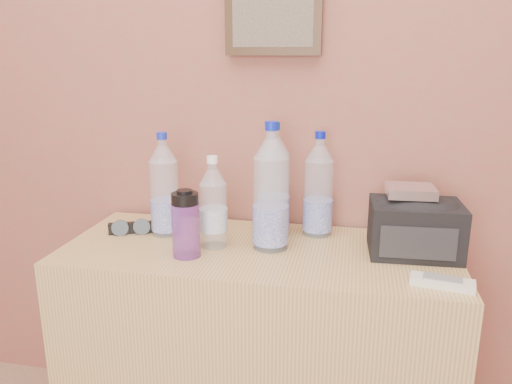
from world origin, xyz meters
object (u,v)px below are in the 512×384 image
pet_small (213,208)px  toiletry_bag (415,225)px  dresser (258,354)px  ac_remote (442,282)px  pet_large_c (318,190)px  pet_large_d (271,194)px  pet_large_a (164,190)px  pet_large_b (274,185)px  nalgene_bottle (186,224)px  foil_packet (411,191)px  sunglasses (131,228)px

pet_small → toiletry_bag: bearing=5.9°
dresser → ac_remote: 0.64m
pet_large_c → pet_large_d: bearing=-131.1°
dresser → pet_small: pet_small is taller
pet_large_a → pet_large_b: size_ratio=0.91×
pet_large_d → ac_remote: (0.46, -0.17, -0.16)m
nalgene_bottle → toiletry_bag: size_ratio=0.77×
pet_large_b → ac_remote: (0.47, -0.30, -0.15)m
pet_large_c → toiletry_bag: pet_large_c is taller
pet_large_b → pet_large_d: 0.13m
ac_remote → dresser: bearing=172.4°
pet_large_d → foil_packet: 0.39m
pet_large_d → pet_large_c: bearing=48.9°
pet_large_d → toiletry_bag: (0.41, 0.04, -0.08)m
pet_large_b → dresser: bearing=-99.7°
pet_large_b → pet_small: bearing=-136.4°
pet_large_a → pet_small: size_ratio=1.19×
dresser → pet_large_c: 0.55m
pet_large_d → nalgene_bottle: 0.26m
foil_packet → pet_large_b: bearing=168.0°
pet_large_c → pet_small: 0.34m
sunglasses → ac_remote: (0.92, -0.20, -0.01)m
pet_large_c → pet_small: bearing=-150.5°
foil_packet → pet_small: bearing=-173.7°
dresser → toiletry_bag: size_ratio=4.60×
pet_large_d → toiletry_bag: size_ratio=1.49×
pet_large_a → ac_remote: pet_large_a is taller
ac_remote → nalgene_bottle: bearing=-174.9°
pet_large_d → sunglasses: (-0.46, 0.03, -0.15)m
pet_large_d → nalgene_bottle: bearing=-153.6°
dresser → ac_remote: (0.50, -0.16, 0.37)m
pet_large_b → pet_small: size_ratio=1.30×
pet_large_b → sunglasses: size_ratio=2.51×
pet_large_c → foil_packet: size_ratio=2.51×
pet_large_b → pet_large_d: size_ratio=0.95×
nalgene_bottle → ac_remote: (0.68, -0.06, -0.09)m
pet_large_a → sunglasses: size_ratio=2.30×
nalgene_bottle → pet_large_d: bearing=26.4°
pet_large_a → sunglasses: pet_large_a is taller
toiletry_bag → nalgene_bottle: bearing=-169.5°
pet_large_b → nalgene_bottle: bearing=-131.6°
ac_remote → pet_large_d: bearing=169.8°
pet_large_d → nalgene_bottle: size_ratio=1.93×
dresser → nalgene_bottle: bearing=-152.0°
dresser → pet_large_c: bearing=44.0°
pet_large_d → ac_remote: bearing=-20.3°
dresser → toiletry_bag: bearing=6.4°
toiletry_bag → foil_packet: foil_packet is taller
toiletry_bag → foil_packet: 0.10m
pet_large_a → pet_large_d: bearing=-8.6°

